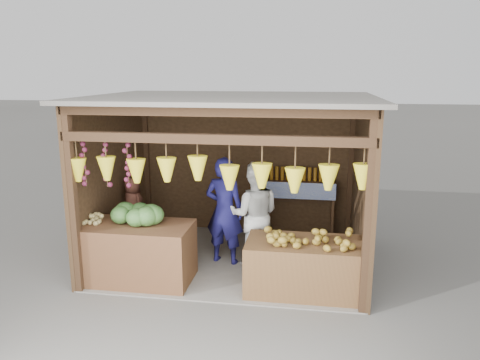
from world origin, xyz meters
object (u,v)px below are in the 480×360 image
(counter_left, at_px, (139,253))
(woman_standing, at_px, (254,214))
(counter_right, at_px, (306,267))
(man_standing, at_px, (225,211))
(vendor_seated, at_px, (133,206))

(counter_left, relative_size, woman_standing, 0.91)
(counter_right, distance_m, woman_standing, 1.26)
(counter_left, distance_m, woman_standing, 1.84)
(counter_left, bearing_deg, man_standing, 38.07)
(counter_right, distance_m, man_standing, 1.63)
(man_standing, relative_size, vendor_seated, 1.77)
(vendor_seated, bearing_deg, man_standing, -158.09)
(man_standing, distance_m, woman_standing, 0.48)
(man_standing, bearing_deg, counter_left, 49.77)
(counter_right, bearing_deg, woman_standing, 134.57)
(counter_left, height_order, vendor_seated, vendor_seated)
(counter_right, relative_size, man_standing, 0.95)
(counter_left, xyz_separation_m, vendor_seated, (-0.54, 1.17, 0.36))
(man_standing, distance_m, vendor_seated, 1.67)
(counter_left, bearing_deg, counter_right, 0.34)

